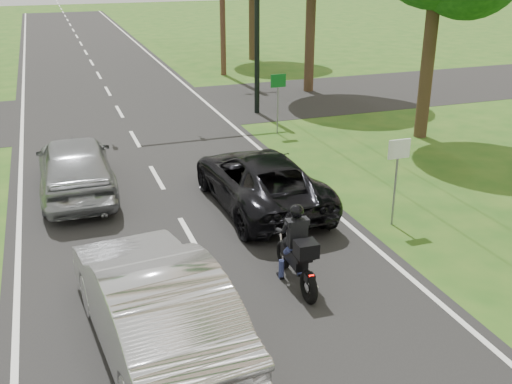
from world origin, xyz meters
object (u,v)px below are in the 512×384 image
silver_sedan (154,304)px  traffic_signal (209,7)px  motorcycle_rider (297,255)px  sign_white (398,161)px  dark_suv (260,180)px  sign_green (278,89)px  silver_suv (75,165)px

silver_sedan → traffic_signal: bearing=-115.1°
traffic_signal → silver_sedan: bearing=-109.2°
motorcycle_rider → sign_white: size_ratio=0.93×
dark_suv → motorcycle_rider: bearing=79.1°
sign_green → traffic_signal: bearing=117.4°
silver_suv → sign_white: (6.91, -4.52, 0.78)m
sign_green → silver_sedan: bearing=-120.5°
silver_suv → sign_green: (7.11, 3.48, 0.78)m
silver_suv → dark_suv: bearing=151.7°
dark_suv → sign_white: bearing=139.0°
motorcycle_rider → sign_green: sign_green is taller
dark_suv → silver_suv: size_ratio=1.06×
silver_sedan → silver_suv: bearing=-90.4°
traffic_signal → silver_suv: bearing=-130.5°
motorcycle_rider → sign_green: 10.42m
sign_white → traffic_signal: bearing=97.0°
dark_suv → sign_green: sign_green is taller
silver_sedan → sign_green: bearing=-126.4°
motorcycle_rider → traffic_signal: (1.88, 12.81, 3.47)m
silver_sedan → silver_suv: 7.42m
traffic_signal → sign_green: 4.24m
silver_sedan → sign_green: size_ratio=2.40×
silver_sedan → silver_suv: silver_sedan is taller
motorcycle_rider → dark_suv: 3.98m
silver_sedan → sign_green: sign_green is taller
dark_suv → traffic_signal: (1.22, 8.88, 3.43)m
dark_suv → traffic_signal: traffic_signal is taller
motorcycle_rider → dark_suv: size_ratio=0.39×
motorcycle_rider → sign_white: bearing=30.6°
traffic_signal → sign_white: traffic_signal is taller
motorcycle_rider → silver_suv: motorcycle_rider is taller
silver_suv → sign_white: size_ratio=2.23×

